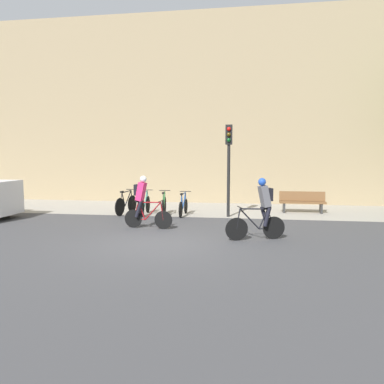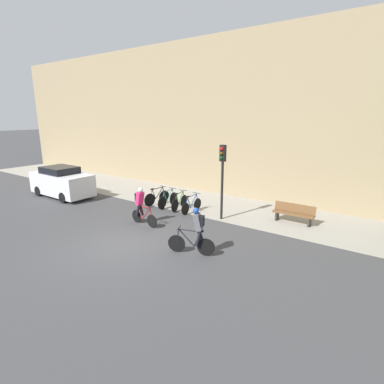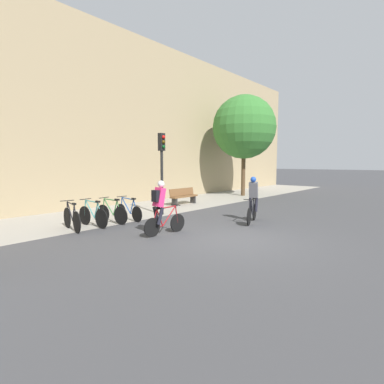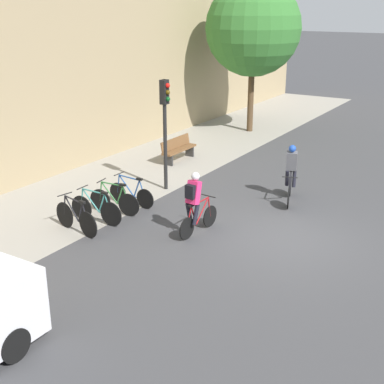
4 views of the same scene
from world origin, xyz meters
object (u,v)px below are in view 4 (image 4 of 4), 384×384
Objects in this scene: parked_bike_3 at (131,193)px; cyclist_pink at (195,202)px; cyclist_grey at (291,171)px; parked_bike_2 at (114,201)px; traffic_light_pole at (165,115)px; parked_bike_1 at (96,209)px; parked_bike_0 at (76,218)px; bench at (178,149)px.

cyclist_pink is at bearing -107.27° from parked_bike_3.
cyclist_grey is 5.45m from parked_bike_2.
traffic_light_pole is (1.80, -0.05, 2.10)m from parked_bike_3.
cyclist_grey is 4.94m from parked_bike_3.
parked_bike_1 is at bearing 104.56° from cyclist_pink.
parked_bike_0 is 0.48× the size of traffic_light_pole.
parked_bike_1 is (-4.56, 3.91, -0.53)m from cyclist_grey.
parked_bike_0 is at bearing 143.86° from cyclist_grey.
traffic_light_pole reaches higher than bench.
bench is at bearing 11.32° from parked_bike_0.
parked_bike_0 is (-1.52, 2.78, -0.53)m from cyclist_pink.
bench is at bearing 36.65° from cyclist_pink.
bench is (1.84, 5.35, -0.47)m from cyclist_grey.
cyclist_pink reaches higher than bench.
parked_bike_0 reaches higher than parked_bike_1.
cyclist_grey is 1.05× the size of parked_bike_3.
cyclist_grey is 1.08× the size of parked_bike_2.
cyclist_grey is 5.68m from bench.
traffic_light_pole is at bearing -153.69° from bench.
parked_bike_3 is at bearing 127.25° from cyclist_grey.
parked_bike_0 is 4.66m from traffic_light_pole.
parked_bike_3 is (0.86, 2.78, -0.56)m from cyclist_pink.
parked_bike_0 is (-5.35, 3.91, -0.53)m from cyclist_grey.
parked_bike_1 is 6.56m from bench.
parked_bike_3 is 0.89× the size of bench.
traffic_light_pole is 3.91m from bench.
cyclist_grey reaches higher than parked_bike_1.
traffic_light_pole is at bearing 45.74° from cyclist_pink.
cyclist_grey is 6.02m from parked_bike_1.
cyclist_pink is 2.96m from parked_bike_3.
parked_bike_3 is at bearing 72.73° from cyclist_pink.
parked_bike_3 is at bearing -0.06° from parked_bike_1.
parked_bike_1 is at bearing -0.03° from parked_bike_0.
cyclist_grey is 0.49× the size of traffic_light_pole.
traffic_light_pole is at bearing -1.10° from parked_bike_2.
cyclist_pink is 0.93× the size of bench.
cyclist_grey is at bearing -36.14° from parked_bike_0.
parked_bike_1 reaches higher than bench.
parked_bike_1 is at bearing 179.94° from parked_bike_3.
parked_bike_3 is (0.79, -0.00, -0.02)m from parked_bike_2.
traffic_light_pole reaches higher than cyclist_grey.
parked_bike_1 reaches higher than parked_bike_2.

